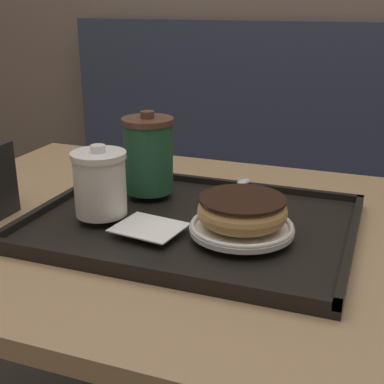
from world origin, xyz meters
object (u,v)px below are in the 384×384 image
(coffee_cup_front, at_px, (100,183))
(coffee_cup_rear, at_px, (148,154))
(donut_chocolate_glazed, at_px, (242,210))
(spoon, at_px, (238,185))

(coffee_cup_front, xyz_separation_m, coffee_cup_rear, (0.03, 0.13, 0.02))
(donut_chocolate_glazed, xyz_separation_m, spoon, (-0.06, 0.20, -0.03))
(coffee_cup_front, height_order, donut_chocolate_glazed, coffee_cup_front)
(coffee_cup_rear, xyz_separation_m, spoon, (0.15, 0.07, -0.07))
(coffee_cup_front, bearing_deg, donut_chocolate_glazed, 2.78)
(donut_chocolate_glazed, bearing_deg, coffee_cup_rear, 150.23)
(coffee_cup_front, distance_m, coffee_cup_rear, 0.14)
(coffee_cup_front, relative_size, coffee_cup_rear, 0.79)
(coffee_cup_rear, relative_size, donut_chocolate_glazed, 1.08)
(donut_chocolate_glazed, height_order, spoon, donut_chocolate_glazed)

